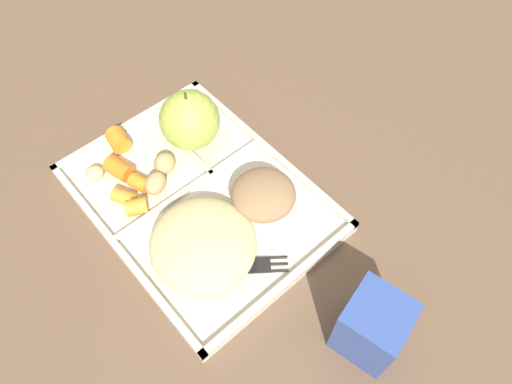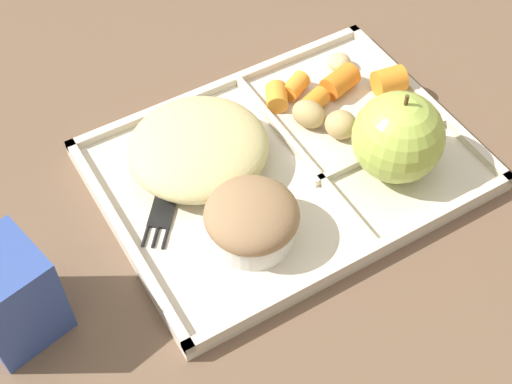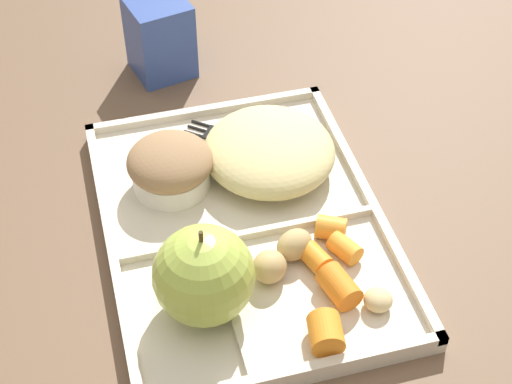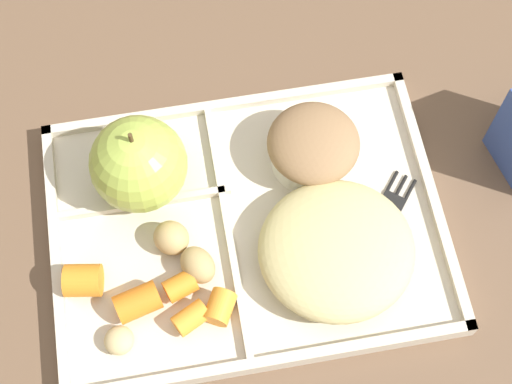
{
  "view_description": "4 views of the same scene",
  "coord_description": "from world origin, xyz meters",
  "px_view_note": "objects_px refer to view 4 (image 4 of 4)",
  "views": [
    {
      "loc": [
        0.3,
        -0.17,
        0.54
      ],
      "look_at": [
        0.06,
        0.05,
        0.04
      ],
      "focal_mm": 32.94,
      "sensor_mm": 36.0,
      "label": 1
    },
    {
      "loc": [
        0.25,
        0.37,
        0.54
      ],
      "look_at": [
        0.05,
        0.02,
        0.02
      ],
      "focal_mm": 51.17,
      "sensor_mm": 36.0,
      "label": 2
    },
    {
      "loc": [
        -0.49,
        0.12,
        0.56
      ],
      "look_at": [
        0.0,
        -0.01,
        0.05
      ],
      "focal_mm": 56.36,
      "sensor_mm": 36.0,
      "label": 3
    },
    {
      "loc": [
        -0.04,
        -0.26,
        0.65
      ],
      "look_at": [
        0.01,
        0.02,
        0.04
      ],
      "focal_mm": 55.63,
      "sensor_mm": 36.0,
      "label": 4
    }
  ],
  "objects_px": {
    "lunch_tray": "(246,227)",
    "bran_muffin": "(313,147)",
    "green_apple": "(139,164)",
    "plastic_fork": "(377,231)"
  },
  "relations": [
    {
      "from": "lunch_tray",
      "to": "bran_muffin",
      "type": "xyz_separation_m",
      "value": [
        0.07,
        0.05,
        0.03
      ]
    },
    {
      "from": "bran_muffin",
      "to": "plastic_fork",
      "type": "height_order",
      "value": "bran_muffin"
    },
    {
      "from": "lunch_tray",
      "to": "green_apple",
      "type": "height_order",
      "value": "green_apple"
    },
    {
      "from": "green_apple",
      "to": "bran_muffin",
      "type": "xyz_separation_m",
      "value": [
        0.15,
        0.0,
        -0.02
      ]
    },
    {
      "from": "lunch_tray",
      "to": "plastic_fork",
      "type": "height_order",
      "value": "lunch_tray"
    },
    {
      "from": "green_apple",
      "to": "plastic_fork",
      "type": "relative_size",
      "value": 0.76
    },
    {
      "from": "green_apple",
      "to": "bran_muffin",
      "type": "relative_size",
      "value": 1.14
    },
    {
      "from": "green_apple",
      "to": "plastic_fork",
      "type": "distance_m",
      "value": 0.21
    },
    {
      "from": "bran_muffin",
      "to": "green_apple",
      "type": "bearing_deg",
      "value": -180.0
    },
    {
      "from": "plastic_fork",
      "to": "green_apple",
      "type": "bearing_deg",
      "value": 157.9
    }
  ]
}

